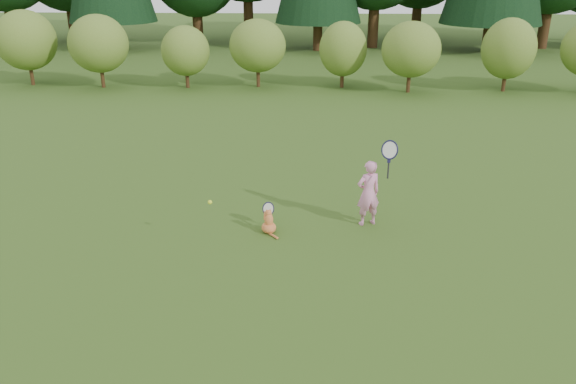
# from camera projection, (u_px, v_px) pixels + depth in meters

# --- Properties ---
(ground) EXTENTS (100.00, 100.00, 0.00)m
(ground) POSITION_uv_depth(u_px,v_px,m) (274.00, 249.00, 9.31)
(ground) COLOR #2E4914
(ground) RESTS_ON ground
(shrub_row) EXTENTS (28.00, 3.00, 2.80)m
(shrub_row) POSITION_uv_depth(u_px,v_px,m) (298.00, 52.00, 20.83)
(shrub_row) COLOR #5A7624
(shrub_row) RESTS_ON ground
(child) EXTENTS (0.72, 0.51, 1.81)m
(child) POSITION_uv_depth(u_px,v_px,m) (369.00, 192.00, 9.97)
(child) COLOR pink
(child) RESTS_ON ground
(cat) EXTENTS (0.38, 0.60, 0.59)m
(cat) POSITION_uv_depth(u_px,v_px,m) (269.00, 220.00, 9.83)
(cat) COLOR #B35522
(cat) RESTS_ON ground
(tennis_ball) EXTENTS (0.07, 0.07, 0.07)m
(tennis_ball) POSITION_uv_depth(u_px,v_px,m) (210.00, 202.00, 9.10)
(tennis_ball) COLOR #BCE21A
(tennis_ball) RESTS_ON ground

